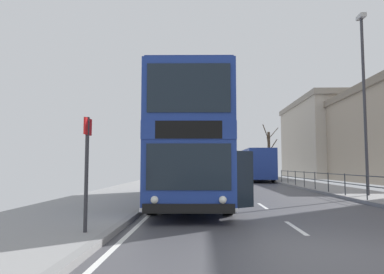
{
  "coord_description": "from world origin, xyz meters",
  "views": [
    {
      "loc": [
        -2.31,
        -6.43,
        1.53
      ],
      "look_at": [
        -2.63,
        5.32,
        2.47
      ],
      "focal_mm": 33.48,
      "sensor_mm": 36.0,
      "label": 1
    }
  ],
  "objects_px": {
    "background_bus_far_lane": "(255,164)",
    "bare_tree_far_00": "(269,152)",
    "street_lamp_far_side": "(364,90)",
    "bus_stop_sign_near": "(87,160)",
    "background_building_02": "(326,139)",
    "double_decker_bus_main": "(191,146)"
  },
  "relations": [
    {
      "from": "bus_stop_sign_near",
      "to": "street_lamp_far_side",
      "type": "relative_size",
      "value": 0.28
    },
    {
      "from": "double_decker_bus_main",
      "to": "background_bus_far_lane",
      "type": "height_order",
      "value": "double_decker_bus_main"
    },
    {
      "from": "background_bus_far_lane",
      "to": "bare_tree_far_00",
      "type": "bearing_deg",
      "value": 68.92
    },
    {
      "from": "bus_stop_sign_near",
      "to": "background_bus_far_lane",
      "type": "bearing_deg",
      "value": 74.64
    },
    {
      "from": "double_decker_bus_main",
      "to": "bare_tree_far_00",
      "type": "xyz_separation_m",
      "value": [
        8.49,
        28.19,
        0.81
      ]
    },
    {
      "from": "double_decker_bus_main",
      "to": "background_building_02",
      "type": "xyz_separation_m",
      "value": [
        17.46,
        34.46,
        2.85
      ]
    },
    {
      "from": "bare_tree_far_00",
      "to": "double_decker_bus_main",
      "type": "bearing_deg",
      "value": -106.76
    },
    {
      "from": "background_building_02",
      "to": "street_lamp_far_side",
      "type": "bearing_deg",
      "value": -106.02
    },
    {
      "from": "bus_stop_sign_near",
      "to": "bare_tree_far_00",
      "type": "distance_m",
      "value": 36.93
    },
    {
      "from": "background_bus_far_lane",
      "to": "double_decker_bus_main",
      "type": "bearing_deg",
      "value": -105.28
    },
    {
      "from": "street_lamp_far_side",
      "to": "bus_stop_sign_near",
      "type": "bearing_deg",
      "value": -136.74
    },
    {
      "from": "background_bus_far_lane",
      "to": "bus_stop_sign_near",
      "type": "relative_size",
      "value": 3.95
    },
    {
      "from": "background_bus_far_lane",
      "to": "bus_stop_sign_near",
      "type": "xyz_separation_m",
      "value": [
        -7.79,
        -28.37,
        -0.05
      ]
    },
    {
      "from": "double_decker_bus_main",
      "to": "background_bus_far_lane",
      "type": "bearing_deg",
      "value": 74.72
    },
    {
      "from": "background_bus_far_lane",
      "to": "street_lamp_far_side",
      "type": "bearing_deg",
      "value": -82.4
    },
    {
      "from": "bus_stop_sign_near",
      "to": "street_lamp_far_side",
      "type": "bearing_deg",
      "value": 43.26
    },
    {
      "from": "bare_tree_far_00",
      "to": "street_lamp_far_side",
      "type": "bearing_deg",
      "value": -90.46
    },
    {
      "from": "background_building_02",
      "to": "background_bus_far_lane",
      "type": "bearing_deg",
      "value": -131.32
    },
    {
      "from": "background_bus_far_lane",
      "to": "bare_tree_far_00",
      "type": "height_order",
      "value": "bare_tree_far_00"
    },
    {
      "from": "background_bus_far_lane",
      "to": "street_lamp_far_side",
      "type": "distance_m",
      "value": 19.17
    },
    {
      "from": "background_bus_far_lane",
      "to": "background_building_02",
      "type": "distance_m",
      "value": 18.02
    },
    {
      "from": "double_decker_bus_main",
      "to": "bus_stop_sign_near",
      "type": "relative_size",
      "value": 4.71
    }
  ]
}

